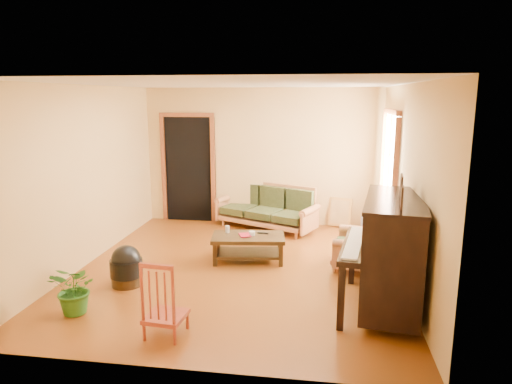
% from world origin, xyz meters
% --- Properties ---
extents(floor, '(5.00, 5.00, 0.00)m').
position_xyz_m(floor, '(0.00, 0.00, 0.00)').
color(floor, '#5C2C0C').
rests_on(floor, ground).
extents(doorway, '(1.08, 0.16, 2.05)m').
position_xyz_m(doorway, '(-1.45, 2.48, 1.02)').
color(doorway, black).
rests_on(doorway, floor).
extents(window, '(0.12, 1.36, 1.46)m').
position_xyz_m(window, '(2.21, 1.30, 1.50)').
color(window, white).
rests_on(window, right_wall).
extents(sofa, '(2.06, 1.50, 0.81)m').
position_xyz_m(sofa, '(0.13, 2.11, 0.41)').
color(sofa, '#A6663D').
rests_on(sofa, floor).
extents(coffee_table, '(1.15, 0.72, 0.39)m').
position_xyz_m(coffee_table, '(0.09, 0.37, 0.20)').
color(coffee_table, black).
rests_on(coffee_table, floor).
extents(armchair, '(0.86, 0.90, 0.79)m').
position_xyz_m(armchair, '(1.67, 0.30, 0.39)').
color(armchair, '#A6663D').
rests_on(armchair, floor).
extents(piano, '(1.10, 1.62, 1.33)m').
position_xyz_m(piano, '(1.97, -0.99, 0.66)').
color(piano, black).
rests_on(piano, floor).
extents(footstool, '(0.53, 0.53, 0.40)m').
position_xyz_m(footstool, '(-1.35, -0.76, 0.20)').
color(footstool, black).
rests_on(footstool, floor).
extents(red_chair, '(0.43, 0.46, 0.83)m').
position_xyz_m(red_chair, '(-0.41, -1.92, 0.42)').
color(red_chair, maroon).
rests_on(red_chair, floor).
extents(leaning_frame, '(0.45, 0.22, 0.59)m').
position_xyz_m(leaning_frame, '(1.51, 2.42, 0.29)').
color(leaning_frame, '#C18E40').
rests_on(leaning_frame, floor).
extents(ceramic_crock, '(0.29, 0.29, 0.28)m').
position_xyz_m(ceramic_crock, '(2.00, 2.18, 0.14)').
color(ceramic_crock, '#374DA5').
rests_on(ceramic_crock, floor).
extents(potted_plant, '(0.63, 0.58, 0.59)m').
position_xyz_m(potted_plant, '(-1.57, -1.61, 0.30)').
color(potted_plant, '#28601B').
rests_on(potted_plant, floor).
extents(book, '(0.23, 0.25, 0.02)m').
position_xyz_m(book, '(-0.03, 0.31, 0.40)').
color(book, maroon).
rests_on(book, coffee_table).
extents(candle, '(0.08, 0.08, 0.11)m').
position_xyz_m(candle, '(-0.25, 0.47, 0.45)').
color(candle, silver).
rests_on(candle, coffee_table).
extents(glass_jar, '(0.12, 0.12, 0.06)m').
position_xyz_m(glass_jar, '(0.14, 0.40, 0.42)').
color(glass_jar, silver).
rests_on(glass_jar, coffee_table).
extents(remote, '(0.17, 0.07, 0.02)m').
position_xyz_m(remote, '(0.29, 0.50, 0.40)').
color(remote, black).
rests_on(remote, coffee_table).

